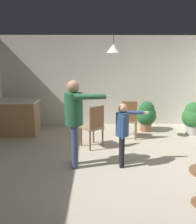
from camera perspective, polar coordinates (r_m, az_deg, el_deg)
ground at (r=4.27m, az=3.44°, el=-14.92°), size 7.68×7.68×0.00m
wall_back at (r=7.00m, az=1.68°, el=7.72°), size 6.40×0.10×2.70m
kitchen_counter at (r=6.48m, az=-20.14°, el=-1.34°), size 1.26×0.66×0.95m
person_adult at (r=4.16m, az=-5.92°, el=-0.63°), size 0.84×0.47×1.65m
person_child at (r=4.23m, az=6.28°, el=-4.06°), size 0.63×0.36×1.23m
dining_chair_by_counter at (r=5.81m, az=7.84°, el=-1.56°), size 0.47×0.47×1.00m
dining_chair_near_wall at (r=5.17m, az=-1.10°, el=-3.30°), size 0.59×0.59×1.00m
potted_plant_corner at (r=6.68m, az=22.79°, el=-1.05°), size 0.58×0.58×0.89m
potted_plant_by_wall at (r=6.56m, az=12.09°, el=-0.70°), size 0.56×0.56×0.86m
ceiling_light_pendant at (r=5.29m, az=3.93°, el=15.74°), size 0.32×0.32×0.55m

